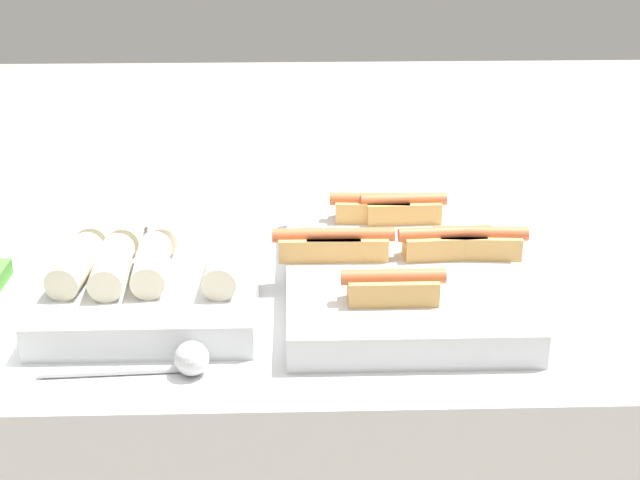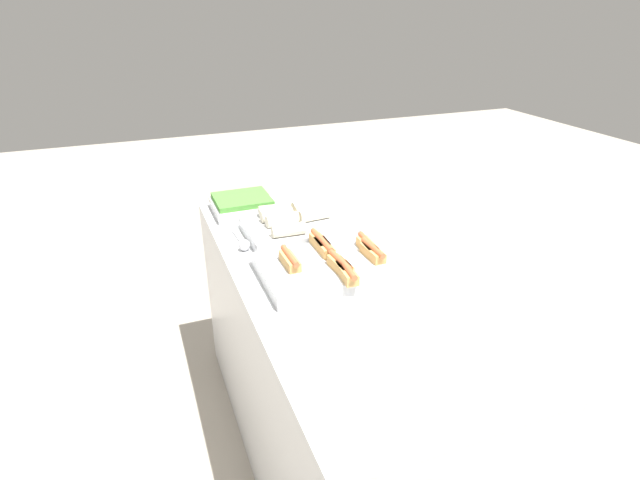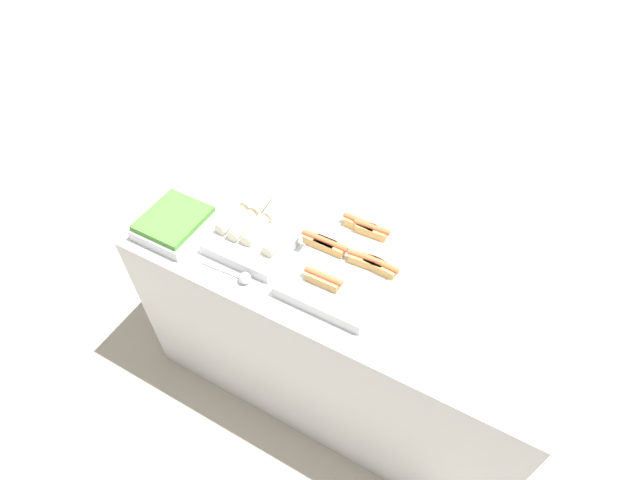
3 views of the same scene
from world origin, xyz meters
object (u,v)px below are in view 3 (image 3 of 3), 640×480
object	(u,v)px
tray_wraps	(263,224)
serving_spoon_near	(241,277)
tray_hotdogs	(348,259)
tray_side_front	(175,223)

from	to	relation	value
tray_wraps	serving_spoon_near	bearing A→B (deg)	-74.95
tray_wraps	tray_hotdogs	bearing A→B (deg)	0.97
tray_wraps	tray_side_front	size ratio (longest dim) A/B	1.63
tray_wraps	tray_side_front	world-z (taller)	tray_wraps
tray_wraps	serving_spoon_near	size ratio (longest dim) A/B	2.00
tray_wraps	serving_spoon_near	distance (m)	0.26
serving_spoon_near	tray_side_front	bearing A→B (deg)	167.01
tray_side_front	serving_spoon_near	distance (m)	0.39
tray_side_front	serving_spoon_near	xyz separation A→B (m)	(0.38, -0.09, -0.02)
tray_wraps	tray_side_front	bearing A→B (deg)	-152.71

